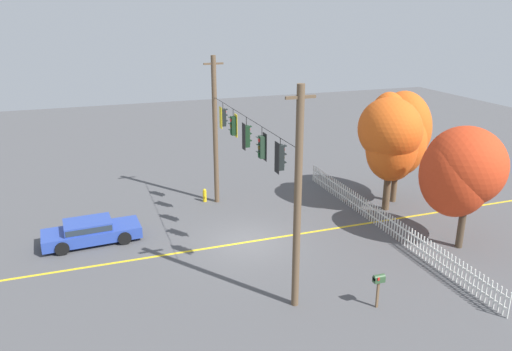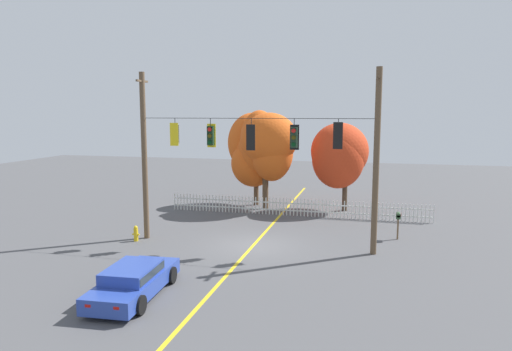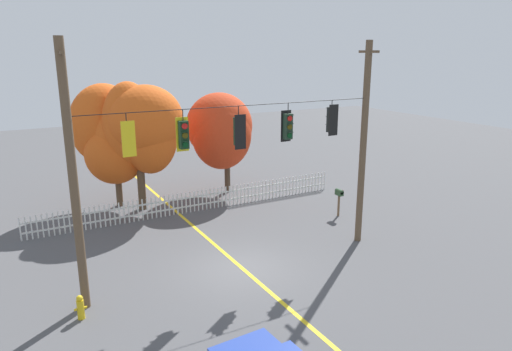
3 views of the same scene
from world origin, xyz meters
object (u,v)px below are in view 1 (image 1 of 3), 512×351
at_px(autumn_oak_far_east, 461,170).
at_px(parked_car, 91,231).
at_px(autumn_maple_near_fence, 398,139).
at_px(traffic_signal_westbound_side, 234,126).
at_px(roadside_mailbox, 379,281).
at_px(fire_hydrant, 205,195).
at_px(traffic_signal_northbound_secondary, 246,136).
at_px(traffic_signal_eastbound_side, 280,157).
at_px(traffic_signal_southbound_primary, 223,117).
at_px(traffic_signal_northbound_primary, 262,147).
at_px(autumn_maple_mid, 390,135).

relative_size(autumn_oak_far_east, parked_car, 1.24).
xyz_separation_m(autumn_maple_near_fence, autumn_oak_far_east, (5.78, -0.63, -0.05)).
relative_size(traffic_signal_westbound_side, autumn_maple_near_fence, 0.22).
height_order(traffic_signal_westbound_side, autumn_oak_far_east, traffic_signal_westbound_side).
bearing_deg(roadside_mailbox, fire_hydrant, -164.58).
bearing_deg(traffic_signal_northbound_secondary, traffic_signal_eastbound_side, 0.00).
distance_m(traffic_signal_southbound_primary, autumn_maple_near_fence, 10.15).
xyz_separation_m(parked_car, fire_hydrant, (-3.43, 6.51, -0.21)).
bearing_deg(traffic_signal_eastbound_side, autumn_oak_far_east, 93.46).
distance_m(traffic_signal_northbound_secondary, traffic_signal_northbound_primary, 2.05).
bearing_deg(fire_hydrant, traffic_signal_northbound_primary, 4.97).
bearing_deg(roadside_mailbox, autumn_maple_near_fence, 142.91).
distance_m(traffic_signal_northbound_primary, autumn_oak_far_east, 9.48).
bearing_deg(traffic_signal_northbound_secondary, autumn_oak_far_east, 69.23).
relative_size(fire_hydrant, roadside_mailbox, 0.57).
distance_m(traffic_signal_northbound_secondary, roadside_mailbox, 8.64).
height_order(traffic_signal_southbound_primary, traffic_signal_eastbound_side, same).
height_order(traffic_signal_northbound_secondary, fire_hydrant, traffic_signal_northbound_secondary).
distance_m(autumn_oak_far_east, fire_hydrant, 14.06).
relative_size(autumn_oak_far_east, roadside_mailbox, 4.14).
bearing_deg(traffic_signal_southbound_primary, traffic_signal_northbound_secondary, -0.01).
relative_size(traffic_signal_southbound_primary, autumn_maple_mid, 0.21).
relative_size(traffic_signal_westbound_side, fire_hydrant, 1.78).
distance_m(traffic_signal_northbound_primary, roadside_mailbox, 7.08).
bearing_deg(roadside_mailbox, traffic_signal_westbound_side, -162.45).
relative_size(autumn_maple_near_fence, autumn_oak_far_east, 1.11).
relative_size(traffic_signal_northbound_secondary, autumn_maple_mid, 0.23).
bearing_deg(autumn_maple_mid, traffic_signal_northbound_secondary, -82.61).
distance_m(autumn_oak_far_east, parked_car, 17.75).
height_order(autumn_maple_near_fence, autumn_maple_mid, autumn_maple_mid).
distance_m(traffic_signal_southbound_primary, fire_hydrant, 5.42).
bearing_deg(traffic_signal_northbound_primary, autumn_maple_mid, 110.45).
height_order(traffic_signal_westbound_side, traffic_signal_northbound_primary, same).
bearing_deg(parked_car, traffic_signal_westbound_side, 86.90).
bearing_deg(fire_hydrant, autumn_maple_near_fence, 71.18).
bearing_deg(autumn_maple_mid, autumn_oak_far_east, 9.79).
relative_size(traffic_signal_southbound_primary, roadside_mailbox, 0.97).
bearing_deg(traffic_signal_southbound_primary, autumn_oak_far_east, 51.35).
bearing_deg(autumn_maple_mid, traffic_signal_northbound_primary, -69.55).
xyz_separation_m(autumn_maple_near_fence, parked_car, (-0.17, -17.06, -3.18)).
xyz_separation_m(traffic_signal_southbound_primary, roadside_mailbox, (10.89, 2.88, -4.25)).
xyz_separation_m(traffic_signal_northbound_secondary, fire_hydrant, (-5.86, -0.67, -4.90)).
relative_size(traffic_signal_northbound_primary, traffic_signal_eastbound_side, 1.07).
height_order(traffic_signal_southbound_primary, traffic_signal_westbound_side, same).
relative_size(traffic_signal_northbound_primary, roadside_mailbox, 1.04).
xyz_separation_m(traffic_signal_eastbound_side, fire_hydrant, (-9.93, -0.67, -5.03)).
relative_size(traffic_signal_northbound_primary, autumn_maple_mid, 0.22).
bearing_deg(roadside_mailbox, traffic_signal_eastbound_side, -135.51).
distance_m(traffic_signal_northbound_secondary, autumn_maple_near_fence, 10.25).
bearing_deg(parked_car, traffic_signal_northbound_secondary, 71.26).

